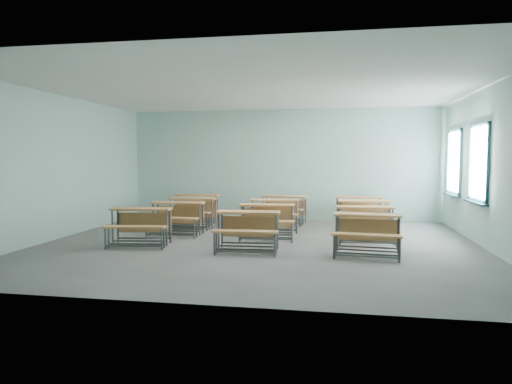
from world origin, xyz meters
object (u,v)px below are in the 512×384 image
at_px(desk_unit_r0c2, 367,228).
at_px(desk_unit_r2c2, 364,211).
at_px(desk_unit_r2c0, 192,208).
at_px(desk_unit_r3c1, 283,205).
at_px(desk_unit_r2c1, 274,210).
at_px(desk_unit_r1c0, 177,213).
at_px(desk_unit_r3c0, 196,204).
at_px(desk_unit_r3c2, 359,206).
at_px(desk_unit_r1c2, 365,218).
at_px(desk_unit_r1c1, 267,216).
at_px(desk_unit_r0c0, 140,221).
at_px(desk_unit_r0c1, 248,225).

distance_m(desk_unit_r0c2, desk_unit_r2c2, 2.69).
bearing_deg(desk_unit_r2c0, desk_unit_r3c1, 27.86).
xyz_separation_m(desk_unit_r0c2, desk_unit_r2c1, (-2.08, 2.60, 0.00)).
distance_m(desk_unit_r1c0, desk_unit_r2c1, 2.40).
distance_m(desk_unit_r3c0, desk_unit_r3c2, 4.48).
relative_size(desk_unit_r1c2, desk_unit_r2c0, 1.03).
distance_m(desk_unit_r1c1, desk_unit_r3c1, 2.39).
bearing_deg(desk_unit_r3c2, desk_unit_r0c0, -142.78).
bearing_deg(desk_unit_r1c1, desk_unit_r0c2, -38.68).
bearing_deg(desk_unit_r0c0, desk_unit_r0c2, -10.25).
xyz_separation_m(desk_unit_r1c0, desk_unit_r1c1, (2.16, -0.16, 0.00)).
xyz_separation_m(desk_unit_r1c0, desk_unit_r3c2, (4.26, 2.28, 0.00)).
bearing_deg(desk_unit_r1c1, desk_unit_r0c1, -101.71).
distance_m(desk_unit_r2c1, desk_unit_r3c1, 1.19).
height_order(desk_unit_r0c1, desk_unit_r3c1, same).
bearing_deg(desk_unit_r0c2, desk_unit_r3c2, 94.75).
bearing_deg(desk_unit_r3c0, desk_unit_r3c2, -5.90).
bearing_deg(desk_unit_r1c1, desk_unit_r2c0, 144.56).
xyz_separation_m(desk_unit_r1c2, desk_unit_r2c1, (-2.12, 1.27, 0.00)).
height_order(desk_unit_r1c1, desk_unit_r2c0, same).
height_order(desk_unit_r1c0, desk_unit_r2c0, same).
relative_size(desk_unit_r1c0, desk_unit_r2c0, 1.00).
bearing_deg(desk_unit_r3c0, desk_unit_r2c0, -85.53).
bearing_deg(desk_unit_r2c1, desk_unit_r1c1, -93.67).
relative_size(desk_unit_r0c2, desk_unit_r3c0, 0.98).
bearing_deg(desk_unit_r2c0, desk_unit_r1c2, -15.82).
height_order(desk_unit_r3c1, desk_unit_r3c2, same).
height_order(desk_unit_r0c1, desk_unit_r3c2, same).
bearing_deg(desk_unit_r2c1, desk_unit_r2c2, -1.27).
xyz_separation_m(desk_unit_r0c0, desk_unit_r3c1, (2.54, 3.60, 0.00)).
relative_size(desk_unit_r0c1, desk_unit_r2c1, 1.00).
bearing_deg(desk_unit_r2c0, desk_unit_r3c0, 102.93).
relative_size(desk_unit_r0c2, desk_unit_r2c0, 1.04).
distance_m(desk_unit_r2c1, desk_unit_r3c0, 2.65).
xyz_separation_m(desk_unit_r1c2, desk_unit_r2c0, (-4.28, 1.35, 0.00)).
bearing_deg(desk_unit_r3c2, desk_unit_r0c2, -91.95).
distance_m(desk_unit_r1c0, desk_unit_r3c0, 2.23).
height_order(desk_unit_r0c1, desk_unit_r2c0, same).
xyz_separation_m(desk_unit_r0c2, desk_unit_r2c2, (0.09, 2.69, 0.00)).
bearing_deg(desk_unit_r2c2, desk_unit_r1c2, -95.89).
height_order(desk_unit_r0c0, desk_unit_r1c1, same).
bearing_deg(desk_unit_r0c0, desk_unit_r3c2, 30.86).
height_order(desk_unit_r0c0, desk_unit_r2c2, same).
distance_m(desk_unit_r1c1, desk_unit_r3c2, 3.22).
height_order(desk_unit_r2c0, desk_unit_r3c0, same).
distance_m(desk_unit_r0c2, desk_unit_r3c1, 4.27).
height_order(desk_unit_r1c1, desk_unit_r3c1, same).
bearing_deg(desk_unit_r3c1, desk_unit_r0c2, -54.92).
bearing_deg(desk_unit_r2c2, desk_unit_r2c1, 178.80).
distance_m(desk_unit_r0c0, desk_unit_r3c1, 4.40).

